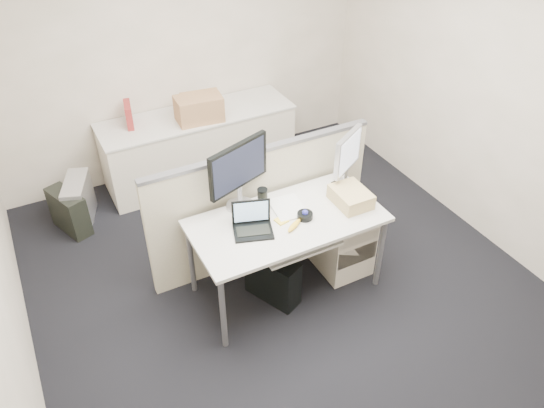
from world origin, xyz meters
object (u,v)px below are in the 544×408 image
monitor_main (239,176)px  desk_phone (346,190)px  laptop (253,221)px  desk (287,226)px

monitor_main → desk_phone: (0.85, -0.24, -0.25)m
laptop → desk_phone: 0.91m
desk_phone → monitor_main: bearing=156.8°
desk → desk_phone: size_ratio=7.43×
desk → monitor_main: monitor_main is taller
laptop → desk_phone: bearing=24.6°
monitor_main → desk_phone: 0.92m
laptop → desk_phone: size_ratio=1.44×
desk → desk_phone: desk_phone is taller
desk_phone → laptop: bearing=178.9°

